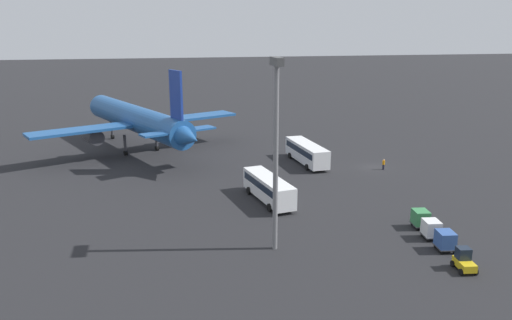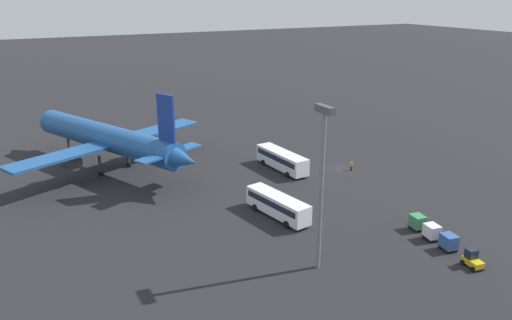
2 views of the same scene
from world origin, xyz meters
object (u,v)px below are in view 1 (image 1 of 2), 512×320
shuttle_bus_near (307,152)px  baggage_tug (464,260)px  worker_person (384,164)px  cargo_cart_green (420,218)px  airplane (137,120)px  cargo_cart_white (431,228)px  cargo_cart_blue (445,240)px  shuttle_bus_far (268,187)px

shuttle_bus_near → baggage_tug: (-38.78, -2.90, -1.06)m
worker_person → cargo_cart_green: size_ratio=0.79×
shuttle_bus_near → worker_person: size_ratio=7.17×
shuttle_bus_near → worker_person: (-6.13, -10.74, -1.13)m
airplane → cargo_cart_white: (-45.76, -30.94, -4.68)m
worker_person → shuttle_bus_near: bearing=60.3°
cargo_cart_blue → cargo_cart_green: 5.96m
shuttle_bus_far → cargo_cart_white: size_ratio=5.25×
shuttle_bus_far → baggage_tug: shuttle_bus_far is taller
worker_person → baggage_tug: bearing=166.5°
shuttle_bus_far → airplane: bearing=18.8°
shuttle_bus_far → worker_person: (10.47, -21.17, -1.05)m
worker_person → airplane: bearing=62.1°
airplane → cargo_cart_blue: 57.80m
cargo_cart_white → airplane: bearing=34.1°
airplane → worker_person: (-20.13, -37.97, -5.01)m
cargo_cart_blue → cargo_cart_white: 2.97m
shuttle_bus_near → baggage_tug: bearing=179.4°
shuttle_bus_far → cargo_cart_green: size_ratio=5.25×
cargo_cart_blue → airplane: bearing=32.2°
baggage_tug → cargo_cart_green: bearing=0.1°
airplane → cargo_cart_green: 53.28m
shuttle_bus_far → cargo_cart_green: 19.02m
shuttle_bus_far → cargo_cart_white: 20.74m
baggage_tug → cargo_cart_white: size_ratio=1.15×
shuttle_bus_far → baggage_tug: 25.89m
airplane → shuttle_bus_near: airplane is taller
airplane → worker_person: size_ratio=24.03×
airplane → cargo_cart_white: airplane is taller
airplane → cargo_cart_white: bearing=-169.9°
baggage_tug → cargo_cart_blue: bearing=-1.2°
airplane → baggage_tug: 60.97m
cargo_cart_blue → cargo_cart_white: (2.96, -0.21, 0.00)m
baggage_tug → shuttle_bus_far: bearing=38.3°
worker_person → cargo_cart_white: (-25.63, 7.03, 0.32)m
shuttle_bus_far → baggage_tug: size_ratio=4.55×
baggage_tug → worker_person: 33.57m
shuttle_bus_far → cargo_cart_white: bearing=-147.0°
cargo_cart_blue → cargo_cart_green: bearing=-6.2°
cargo_cart_white → cargo_cart_green: same height
baggage_tug → worker_person: size_ratio=1.46×
baggage_tug → airplane: bearing=37.0°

